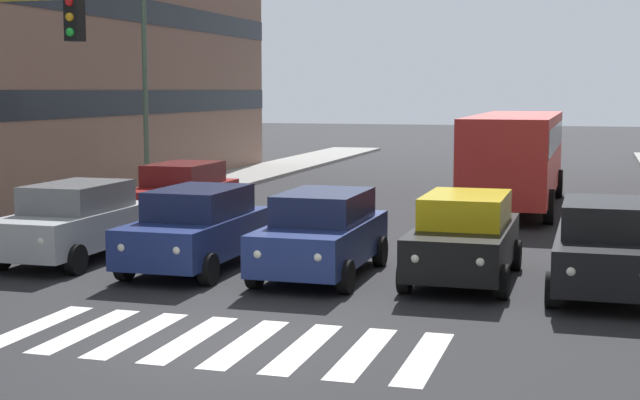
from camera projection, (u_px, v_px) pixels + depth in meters
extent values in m
plane|color=#262628|center=(218.00, 341.00, 14.12)|extent=(180.00, 180.00, 0.00)
cube|color=black|center=(32.00, 101.00, 37.60)|extent=(11.53, 22.60, 0.90)
cube|color=black|center=(29.00, 17.00, 37.21)|extent=(11.53, 22.60, 0.90)
cube|color=silver|center=(424.00, 358.00, 13.23)|extent=(0.45, 2.80, 0.01)
cube|color=silver|center=(363.00, 353.00, 13.49)|extent=(0.45, 2.80, 0.01)
cube|color=silver|center=(303.00, 348.00, 13.74)|extent=(0.45, 2.80, 0.01)
cube|color=silver|center=(246.00, 343.00, 13.99)|extent=(0.45, 2.80, 0.01)
cube|color=silver|center=(191.00, 339.00, 14.24)|extent=(0.45, 2.80, 0.01)
cube|color=silver|center=(138.00, 334.00, 14.49)|extent=(0.45, 2.80, 0.01)
cube|color=silver|center=(86.00, 330.00, 14.75)|extent=(0.45, 2.80, 0.01)
cube|color=silver|center=(36.00, 326.00, 15.00)|extent=(0.45, 2.80, 0.01)
cube|color=black|center=(606.00, 256.00, 17.34)|extent=(1.80, 4.40, 0.80)
cube|color=black|center=(607.00, 217.00, 17.45)|extent=(1.58, 2.46, 0.60)
cylinder|color=black|center=(552.00, 290.00, 16.26)|extent=(0.22, 0.64, 0.64)
cylinder|color=black|center=(558.00, 261.00, 19.02)|extent=(0.22, 0.64, 0.64)
sphere|color=white|center=(571.00, 271.00, 15.44)|extent=(0.18, 0.18, 0.18)
cube|color=black|center=(464.00, 245.00, 18.52)|extent=(1.80, 4.40, 0.80)
cube|color=yellow|center=(466.00, 209.00, 18.63)|extent=(1.58, 2.46, 0.60)
cylinder|color=black|center=(502.00, 282.00, 16.93)|extent=(0.22, 0.64, 0.64)
cylinder|color=black|center=(405.00, 276.00, 17.44)|extent=(0.22, 0.64, 0.64)
cylinder|color=black|center=(516.00, 255.00, 19.70)|extent=(0.22, 0.64, 0.64)
cylinder|color=black|center=(431.00, 251.00, 20.20)|extent=(0.22, 0.64, 0.64)
sphere|color=white|center=(480.00, 262.00, 16.30)|extent=(0.18, 0.18, 0.18)
sphere|color=white|center=(415.00, 258.00, 16.62)|extent=(0.18, 0.18, 0.18)
cube|color=navy|center=(321.00, 242.00, 18.97)|extent=(1.80, 4.40, 0.80)
cube|color=#1D2547|center=(324.00, 206.00, 19.07)|extent=(1.58, 2.46, 0.60)
cylinder|color=black|center=(346.00, 277.00, 17.38)|extent=(0.22, 0.64, 0.64)
cylinder|color=black|center=(255.00, 272.00, 17.88)|extent=(0.22, 0.64, 0.64)
cylinder|color=black|center=(380.00, 251.00, 20.14)|extent=(0.22, 0.64, 0.64)
cylinder|color=black|center=(301.00, 247.00, 20.65)|extent=(0.22, 0.64, 0.64)
sphere|color=white|center=(318.00, 257.00, 16.75)|extent=(0.18, 0.18, 0.18)
sphere|color=white|center=(258.00, 254.00, 17.07)|extent=(0.18, 0.18, 0.18)
cube|color=navy|center=(196.00, 236.00, 19.69)|extent=(1.80, 4.40, 0.80)
cube|color=#1D2547|center=(199.00, 202.00, 19.80)|extent=(1.58, 2.46, 0.60)
cylinder|color=black|center=(208.00, 269.00, 18.10)|extent=(0.22, 0.64, 0.64)
cylinder|color=black|center=(125.00, 265.00, 18.61)|extent=(0.22, 0.64, 0.64)
cylinder|color=black|center=(260.00, 246.00, 20.87)|extent=(0.22, 0.64, 0.64)
cylinder|color=black|center=(186.00, 242.00, 21.37)|extent=(0.22, 0.64, 0.64)
sphere|color=white|center=(177.00, 250.00, 17.47)|extent=(0.18, 0.18, 0.18)
sphere|color=white|center=(122.00, 247.00, 17.79)|extent=(0.18, 0.18, 0.18)
cube|color=#B2B7BC|center=(74.00, 229.00, 20.74)|extent=(1.80, 4.40, 0.80)
cube|color=slate|center=(78.00, 196.00, 20.85)|extent=(1.58, 2.46, 0.60)
cylinder|color=black|center=(76.00, 260.00, 19.15)|extent=(0.22, 0.64, 0.64)
cylinder|color=black|center=(0.00, 255.00, 19.65)|extent=(0.22, 0.64, 0.64)
cylinder|color=black|center=(141.00, 238.00, 21.91)|extent=(0.22, 0.64, 0.64)
cylinder|color=black|center=(74.00, 235.00, 22.42)|extent=(0.22, 0.64, 0.64)
sphere|color=white|center=(42.00, 241.00, 18.52)|extent=(0.18, 0.18, 0.18)
cube|color=maroon|center=(181.00, 199.00, 26.44)|extent=(1.80, 4.40, 0.80)
cube|color=maroon|center=(184.00, 174.00, 26.55)|extent=(1.58, 2.46, 0.60)
cylinder|color=black|center=(189.00, 221.00, 24.85)|extent=(0.22, 0.64, 0.64)
cylinder|color=black|center=(129.00, 218.00, 25.36)|extent=(0.22, 0.64, 0.64)
cylinder|color=black|center=(230.00, 208.00, 27.62)|extent=(0.22, 0.64, 0.64)
cylinder|color=black|center=(175.00, 206.00, 28.12)|extent=(0.22, 0.64, 0.64)
sphere|color=white|center=(166.00, 206.00, 24.22)|extent=(0.18, 0.18, 0.18)
sphere|color=white|center=(127.00, 204.00, 24.54)|extent=(0.18, 0.18, 0.18)
cube|color=red|center=(516.00, 153.00, 30.12)|extent=(2.50, 10.50, 2.50)
cube|color=black|center=(516.00, 136.00, 30.06)|extent=(2.52, 9.87, 0.80)
cylinder|color=black|center=(549.00, 207.00, 26.42)|extent=(0.28, 1.00, 1.00)
cylinder|color=black|center=(461.00, 204.00, 27.12)|extent=(0.28, 1.00, 1.00)
cylinder|color=black|center=(558.00, 184.00, 32.92)|extent=(0.28, 1.00, 1.00)
cylinder|color=black|center=(487.00, 182.00, 33.62)|extent=(0.28, 1.00, 1.00)
cube|color=black|center=(75.00, 18.00, 15.16)|extent=(0.24, 0.28, 0.76)
sphere|color=red|center=(69.00, 2.00, 14.98)|extent=(0.14, 0.14, 0.14)
sphere|color=orange|center=(70.00, 17.00, 15.01)|extent=(0.14, 0.14, 0.14)
sphere|color=green|center=(70.00, 32.00, 15.04)|extent=(0.14, 0.14, 0.14)
cylinder|color=#4C6B56|center=(145.00, 84.00, 29.25)|extent=(0.16, 0.16, 7.65)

